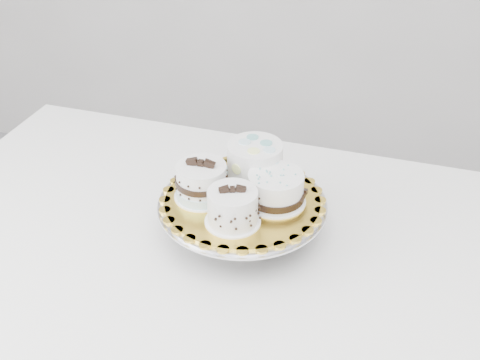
% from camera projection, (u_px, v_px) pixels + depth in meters
% --- Properties ---
extents(table, '(1.37, 0.97, 0.75)m').
position_uv_depth(table, '(212.00, 270.00, 1.23)').
color(table, white).
rests_on(table, floor).
extents(cake_stand, '(0.33, 0.33, 0.09)m').
position_uv_depth(cake_stand, '(242.00, 213.00, 1.17)').
color(cake_stand, gray).
rests_on(cake_stand, table).
extents(cake_board, '(0.35, 0.35, 0.00)m').
position_uv_depth(cake_board, '(242.00, 200.00, 1.16)').
color(cake_board, gold).
rests_on(cake_board, cake_stand).
extents(cake_swirl, '(0.11, 0.11, 0.08)m').
position_uv_depth(cake_swirl, '(233.00, 208.00, 1.08)').
color(cake_swirl, white).
rests_on(cake_swirl, cake_board).
extents(cake_banded, '(0.11, 0.11, 0.09)m').
position_uv_depth(cake_banded, '(202.00, 182.00, 1.14)').
color(cake_banded, white).
rests_on(cake_banded, cake_board).
extents(cake_dots, '(0.14, 0.14, 0.08)m').
position_uv_depth(cake_dots, '(255.00, 162.00, 1.19)').
color(cake_dots, white).
rests_on(cake_dots, cake_board).
extents(cake_ribbon, '(0.12, 0.12, 0.06)m').
position_uv_depth(cake_ribbon, '(276.00, 189.00, 1.13)').
color(cake_ribbon, white).
rests_on(cake_ribbon, cake_board).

